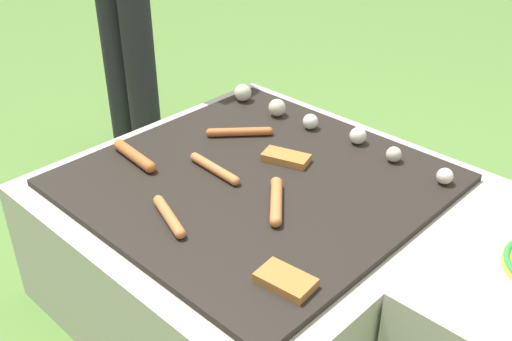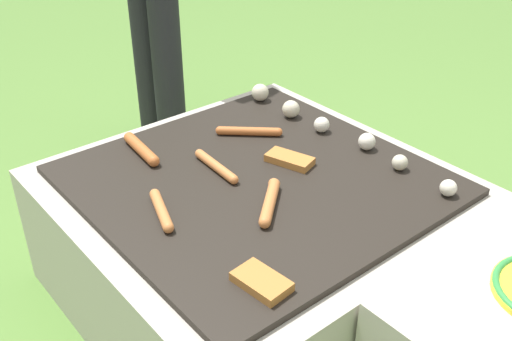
# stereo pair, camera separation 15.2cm
# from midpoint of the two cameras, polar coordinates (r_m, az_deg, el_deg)

# --- Properties ---
(ground_plane) EXTENTS (14.00, 14.00, 0.00)m
(ground_plane) POSITION_cam_midpoint_polar(r_m,az_deg,el_deg) (1.76, -2.52, -11.38)
(ground_plane) COLOR #567F38
(grill) EXTENTS (0.94, 0.94, 0.38)m
(grill) POSITION_cam_midpoint_polar(r_m,az_deg,el_deg) (1.64, -2.67, -6.48)
(grill) COLOR #B2AA9E
(grill) RESTS_ON ground_plane
(sausage_front_right) EXTENTS (0.14, 0.15, 0.02)m
(sausage_front_right) POSITION_cam_midpoint_polar(r_m,az_deg,el_deg) (1.72, -4.10, 3.62)
(sausage_front_right) COLOR #B7602D
(sausage_front_right) RESTS_ON grill
(sausage_front_center) EXTENTS (0.14, 0.15, 0.03)m
(sausage_front_center) POSITION_cam_midpoint_polar(r_m,az_deg,el_deg) (1.41, -1.13, -3.00)
(sausage_front_center) COLOR #C6753D
(sausage_front_center) RESTS_ON grill
(sausage_front_left) EXTENTS (0.19, 0.05, 0.03)m
(sausage_front_left) POSITION_cam_midpoint_polar(r_m,az_deg,el_deg) (1.64, -14.13, 1.31)
(sausage_front_left) COLOR #B7602D
(sausage_front_left) RESTS_ON grill
(sausage_back_left) EXTENTS (0.19, 0.03, 0.02)m
(sausage_back_left) POSITION_cam_midpoint_polar(r_m,az_deg,el_deg) (1.55, -6.78, 0.10)
(sausage_back_left) COLOR #C6753D
(sausage_back_left) RESTS_ON grill
(sausage_mid_left) EXTENTS (0.16, 0.07, 0.03)m
(sausage_mid_left) POSITION_cam_midpoint_polar(r_m,az_deg,el_deg) (1.39, -11.42, -4.40)
(sausage_mid_left) COLOR #C6753D
(sausage_mid_left) RESTS_ON grill
(bread_slice_left) EXTENTS (0.12, 0.08, 0.02)m
(bread_slice_left) POSITION_cam_midpoint_polar(r_m,az_deg,el_deg) (1.20, -0.85, -10.56)
(bread_slice_left) COLOR #B27033
(bread_slice_left) RESTS_ON grill
(bread_slice_center) EXTENTS (0.14, 0.10, 0.02)m
(bread_slice_center) POSITION_cam_midpoint_polar(r_m,az_deg,el_deg) (1.59, 0.16, 1.16)
(bread_slice_center) COLOR #B27033
(bread_slice_center) RESTS_ON grill
(mushroom_row) EXTENTS (0.77, 0.07, 0.06)m
(mushroom_row) POSITION_cam_midpoint_polar(r_m,az_deg,el_deg) (1.76, 2.90, 4.69)
(mushroom_row) COLOR beige
(mushroom_row) RESTS_ON grill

